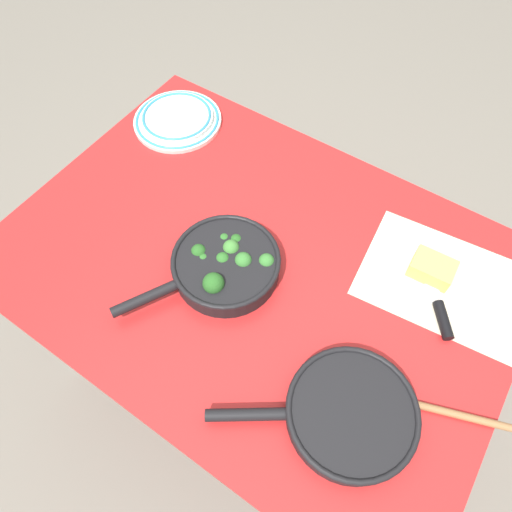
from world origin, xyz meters
The scene contains 9 objects.
ground_plane centered at (0.00, 0.00, 0.00)m, with size 14.00×14.00×0.00m, color slate.
dining_table_red centered at (0.00, 0.00, 0.64)m, with size 1.18×0.85×0.72m.
skillet_broccoli centered at (-0.04, -0.06, 0.75)m, with size 0.26×0.37×0.08m.
skillet_eggs centered at (0.34, -0.20, 0.75)m, with size 0.36×0.30×0.05m.
wooden_spoon centered at (0.44, -0.10, 0.73)m, with size 0.33×0.14×0.02m.
parchment_sheet centered at (0.39, 0.19, 0.72)m, with size 0.40×0.30×0.00m.
grater_knife centered at (0.39, 0.14, 0.73)m, with size 0.19×0.24×0.02m.
cheese_block centered at (0.35, 0.19, 0.75)m, with size 0.10×0.07×0.04m.
dinner_plate_stack centered at (-0.45, 0.26, 0.74)m, with size 0.25×0.25×0.03m.
Camera 1 is at (0.31, -0.46, 1.64)m, focal length 32.00 mm.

